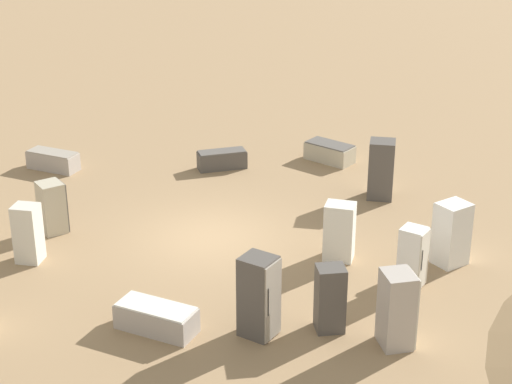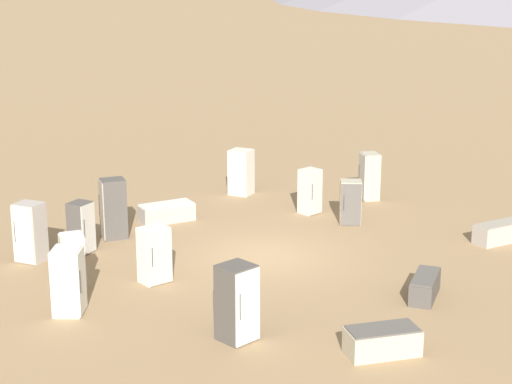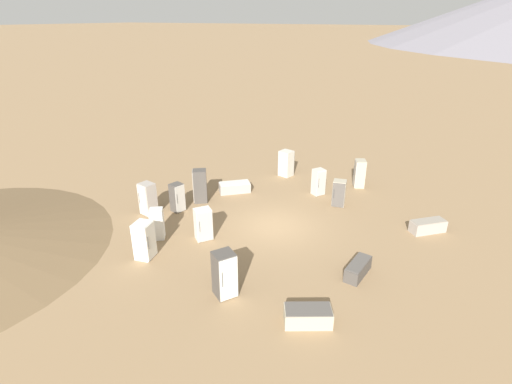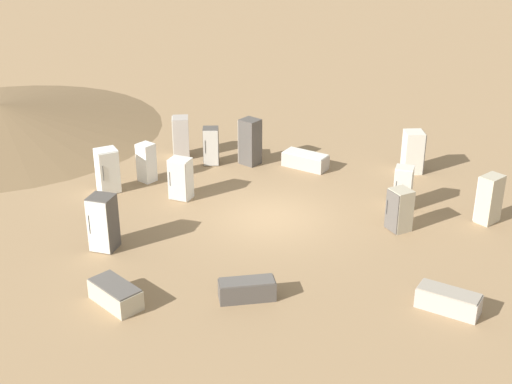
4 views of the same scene
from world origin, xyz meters
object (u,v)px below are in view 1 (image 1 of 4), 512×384
at_px(discarded_fridge_13, 451,234).
at_px(discarded_fridge_14, 52,207).
at_px(discarded_fridge_9, 28,233).
at_px(discarded_fridge_11, 259,297).
at_px(discarded_fridge_1, 53,160).
at_px(discarded_fridge_0, 381,169).
at_px(discarded_fridge_8, 156,318).
at_px(discarded_fridge_6, 330,298).
at_px(discarded_fridge_10, 397,309).
at_px(discarded_fridge_2, 413,257).
at_px(discarded_fridge_5, 222,160).
at_px(discarded_fridge_4, 330,152).
at_px(discarded_fridge_7, 340,231).

xyz_separation_m(discarded_fridge_13, discarded_fridge_14, (-9.17, 5.86, -0.11)).
distance_m(discarded_fridge_9, discarded_fridge_11, 6.97).
relative_size(discarded_fridge_1, discarded_fridge_13, 1.01).
xyz_separation_m(discarded_fridge_0, discarded_fridge_8, (-8.50, -4.70, -0.61)).
bearing_deg(discarded_fridge_1, discarded_fridge_6, 64.58).
xyz_separation_m(discarded_fridge_6, discarded_fridge_10, (1.05, -1.13, 0.09)).
relative_size(discarded_fridge_2, discarded_fridge_8, 0.82).
height_order(discarded_fridge_9, discarded_fridge_10, discarded_fridge_10).
height_order(discarded_fridge_2, discarded_fridge_5, discarded_fridge_2).
bearing_deg(discarded_fridge_4, discarded_fridge_9, 169.54).
bearing_deg(discarded_fridge_2, discarded_fridge_9, -64.72).
height_order(discarded_fridge_0, discarded_fridge_14, discarded_fridge_0).
height_order(discarded_fridge_11, discarded_fridge_14, discarded_fridge_11).
height_order(discarded_fridge_0, discarded_fridge_10, discarded_fridge_0).
height_order(discarded_fridge_7, discarded_fridge_9, discarded_fridge_9).
bearing_deg(discarded_fridge_7, discarded_fridge_2, -25.37).
bearing_deg(discarded_fridge_7, discarded_fridge_1, 159.51).
relative_size(discarded_fridge_0, discarded_fridge_4, 1.01).
height_order(discarded_fridge_9, discarded_fridge_14, discarded_fridge_9).
height_order(discarded_fridge_2, discarded_fridge_14, discarded_fridge_2).
xyz_separation_m(discarded_fridge_6, discarded_fridge_11, (-1.56, 0.40, 0.17)).
distance_m(discarded_fridge_0, discarded_fridge_2, 5.51).
relative_size(discarded_fridge_2, discarded_fridge_7, 0.99).
distance_m(discarded_fridge_11, discarded_fridge_14, 7.84).
bearing_deg(discarded_fridge_11, discarded_fridge_7, -176.84).
xyz_separation_m(discarded_fridge_6, discarded_fridge_13, (4.34, 1.65, 0.06)).
bearing_deg(discarded_fridge_7, discarded_fridge_4, 102.60).
relative_size(discarded_fridge_7, discarded_fridge_10, 0.89).
bearing_deg(discarded_fridge_5, discarded_fridge_11, -9.36).
relative_size(discarded_fridge_0, discarded_fridge_9, 1.16).
distance_m(discarded_fridge_2, discarded_fridge_4, 8.72).
xyz_separation_m(discarded_fridge_11, discarded_fridge_14, (-3.27, 7.12, -0.22)).
bearing_deg(discarded_fridge_0, discarded_fridge_11, -105.63).
bearing_deg(discarded_fridge_14, discarded_fridge_5, 103.17).
distance_m(discarded_fridge_4, discarded_fridge_11, 11.16).
bearing_deg(discarded_fridge_13, discarded_fridge_8, 169.83).
height_order(discarded_fridge_4, discarded_fridge_10, discarded_fridge_10).
relative_size(discarded_fridge_10, discarded_fridge_14, 1.19).
bearing_deg(discarded_fridge_13, discarded_fridge_11, -179.68).
xyz_separation_m(discarded_fridge_1, discarded_fridge_11, (2.42, -11.94, 0.65)).
distance_m(discarded_fridge_4, discarded_fridge_7, 7.20).
bearing_deg(discarded_fridge_4, discarded_fridge_1, 133.34).
relative_size(discarded_fridge_8, discarded_fridge_9, 1.19).
height_order(discarded_fridge_4, discarded_fridge_7, discarded_fridge_7).
bearing_deg(discarded_fridge_7, discarded_fridge_13, 9.73).
relative_size(discarded_fridge_0, discarded_fridge_8, 0.98).
xyz_separation_m(discarded_fridge_9, discarded_fridge_14, (0.89, 1.53, -0.05)).
bearing_deg(discarded_fridge_8, discarded_fridge_11, -68.62).
bearing_deg(discarded_fridge_6, discarded_fridge_4, 77.25).
bearing_deg(discarded_fridge_0, discarded_fridge_14, -155.47).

